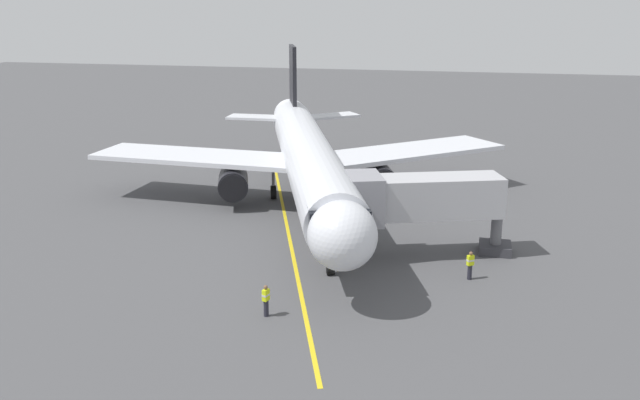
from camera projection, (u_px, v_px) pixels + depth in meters
ground_plane at (305, 201)px, 54.88m from camera, size 220.00×220.00×0.00m
apron_lead_in_line at (288, 233)px, 47.27m from camera, size 13.35×37.86×0.01m
airplane at (308, 157)px, 52.03m from camera, size 32.88×39.13×11.50m
jet_bridge at (411, 199)px, 41.92m from camera, size 11.35×6.15×5.40m
ground_crew_marshaller at (470, 265)px, 39.10m from camera, size 0.47×0.43×1.71m
ground_crew_wing_walker at (266, 300)px, 34.49m from camera, size 0.36×0.46×1.71m
tug_near_nose at (363, 164)px, 64.33m from camera, size 2.62×2.73×1.50m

